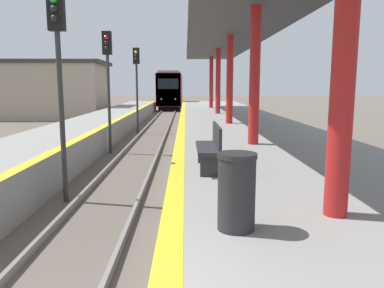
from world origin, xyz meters
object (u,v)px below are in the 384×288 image
(train, at_px, (171,90))
(trash_bin, at_px, (236,191))
(signal_mid, at_px, (108,70))
(bench, at_px, (211,146))
(signal_far, at_px, (137,74))
(signal_near, at_px, (58,58))

(train, xyz_separation_m, trash_bin, (2.43, -43.80, -0.70))
(signal_mid, bearing_deg, trash_bin, -71.27)
(signal_mid, xyz_separation_m, bench, (3.60, -7.61, -1.85))
(train, relative_size, signal_far, 3.48)
(signal_far, height_order, bench, signal_far)
(signal_near, bearing_deg, signal_far, 89.62)
(train, height_order, signal_near, signal_near)
(signal_mid, bearing_deg, signal_near, -88.09)
(train, bearing_deg, bench, -86.69)
(bench, bearing_deg, train, 93.31)
(train, distance_m, signal_mid, 32.97)
(signal_mid, distance_m, signal_far, 6.49)
(trash_bin, bearing_deg, train, 93.17)
(train, height_order, trash_bin, train)
(train, height_order, signal_far, signal_far)
(signal_near, bearing_deg, trash_bin, -51.72)
(signal_near, bearing_deg, bench, -18.48)
(signal_far, xyz_separation_m, bench, (3.30, -14.09, -1.85))
(signal_near, xyz_separation_m, trash_bin, (3.47, -4.40, -1.87))
(signal_mid, relative_size, bench, 3.06)
(signal_near, bearing_deg, train, 88.48)
(train, distance_m, signal_far, 26.48)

